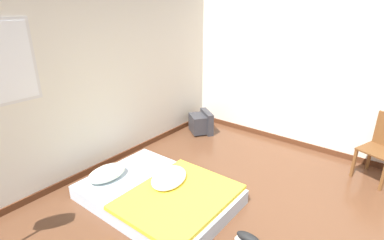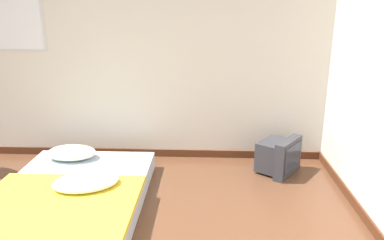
# 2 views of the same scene
# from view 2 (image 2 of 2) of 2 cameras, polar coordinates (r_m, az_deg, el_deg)

# --- Properties ---
(wall_back) EXTENTS (7.26, 0.08, 2.60)m
(wall_back) POSITION_cam_2_polar(r_m,az_deg,el_deg) (4.40, -12.25, 10.64)
(wall_back) COLOR silver
(wall_back) RESTS_ON ground_plane
(mattress_bed) EXTENTS (1.30, 1.79, 0.33)m
(mattress_bed) POSITION_cam_2_polar(r_m,az_deg,el_deg) (3.61, -18.01, -10.80)
(mattress_bed) COLOR silver
(mattress_bed) RESTS_ON ground_plane
(crt_tv) EXTENTS (0.53, 0.55, 0.40)m
(crt_tv) POSITION_cam_2_polar(r_m,az_deg,el_deg) (4.18, 13.08, -5.36)
(crt_tv) COLOR #333338
(crt_tv) RESTS_ON ground_plane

